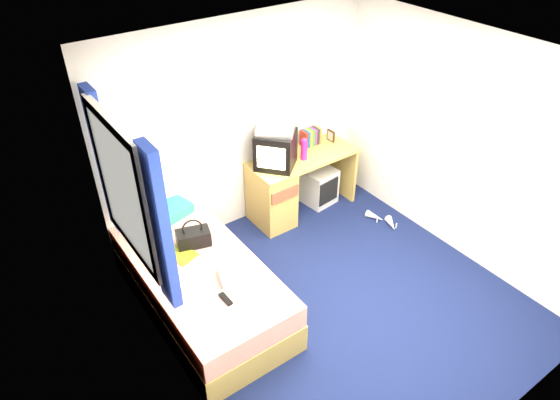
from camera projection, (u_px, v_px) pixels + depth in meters
ground at (336, 300)px, 4.95m from camera, size 3.40×3.40×0.00m
room_shell at (347, 177)px, 4.11m from camera, size 3.40×3.40×3.40m
bed at (202, 286)px, 4.73m from camera, size 1.01×2.00×0.54m
pillow at (166, 212)px, 5.14m from camera, size 0.56×0.43×0.11m
desk at (283, 188)px, 5.85m from camera, size 1.30×0.55×0.75m
storage_cube at (319, 186)px, 6.22m from camera, size 0.40×0.40×0.45m
crt_tv at (275, 150)px, 5.49m from camera, size 0.56×0.56×0.41m
vcr at (275, 129)px, 5.35m from camera, size 0.49×0.49×0.08m
book_row at (311, 137)px, 5.96m from camera, size 0.24×0.13×0.20m
picture_frame at (331, 136)px, 6.05m from camera, size 0.02×0.12×0.14m
pink_water_bottle at (304, 150)px, 5.66m from camera, size 0.09×0.09×0.24m
aerosol_can at (291, 150)px, 5.70m from camera, size 0.06×0.06×0.19m
handbag at (193, 237)px, 4.76m from camera, size 0.36×0.26×0.30m
towel at (237, 272)px, 4.42m from camera, size 0.37×0.33×0.10m
magazine at (181, 254)px, 4.68m from camera, size 0.29×0.33×0.01m
water_bottle at (179, 287)px, 4.30m from camera, size 0.21×0.14×0.07m
colour_swatch_fan at (231, 289)px, 4.31m from camera, size 0.23×0.09×0.01m
remote_control at (226, 299)px, 4.21m from camera, size 0.06×0.16×0.02m
window_assembly at (127, 191)px, 3.99m from camera, size 0.11×1.42×1.40m
white_heels at (383, 220)px, 5.95m from camera, size 0.22×0.45×0.09m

